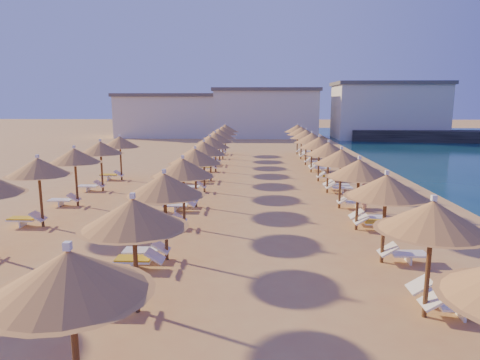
{
  "coord_description": "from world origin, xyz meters",
  "views": [
    {
      "loc": [
        -0.7,
        -18.18,
        5.42
      ],
      "look_at": [
        -1.47,
        4.0,
        1.3
      ],
      "focal_mm": 32.0,
      "sensor_mm": 36.0,
      "label": 1
    }
  ],
  "objects_px": {
    "parasol_row_east": "(334,153)",
    "beachgoer_c": "(370,184)",
    "beachgoer_a": "(364,195)",
    "jetty": "(468,137)",
    "parasol_row_west": "(200,153)"
  },
  "relations": [
    {
      "from": "jetty",
      "to": "beachgoer_a",
      "type": "height_order",
      "value": "beachgoer_a"
    },
    {
      "from": "jetty",
      "to": "parasol_row_east",
      "type": "bearing_deg",
      "value": -115.87
    },
    {
      "from": "jetty",
      "to": "parasol_row_west",
      "type": "distance_m",
      "value": 46.62
    },
    {
      "from": "beachgoer_a",
      "to": "beachgoer_c",
      "type": "relative_size",
      "value": 1.0
    },
    {
      "from": "parasol_row_east",
      "to": "beachgoer_c",
      "type": "distance_m",
      "value": 2.68
    },
    {
      "from": "parasol_row_west",
      "to": "beachgoer_c",
      "type": "height_order",
      "value": "parasol_row_west"
    },
    {
      "from": "beachgoer_a",
      "to": "beachgoer_c",
      "type": "height_order",
      "value": "beachgoer_c"
    },
    {
      "from": "parasol_row_west",
      "to": "beachgoer_a",
      "type": "height_order",
      "value": "parasol_row_west"
    },
    {
      "from": "parasol_row_east",
      "to": "beachgoer_a",
      "type": "height_order",
      "value": "parasol_row_east"
    },
    {
      "from": "parasol_row_east",
      "to": "parasol_row_west",
      "type": "bearing_deg",
      "value": 180.0
    },
    {
      "from": "beachgoer_c",
      "to": "parasol_row_west",
      "type": "bearing_deg",
      "value": -143.54
    },
    {
      "from": "parasol_row_east",
      "to": "beachgoer_c",
      "type": "bearing_deg",
      "value": 4.47
    },
    {
      "from": "parasol_row_east",
      "to": "parasol_row_west",
      "type": "distance_m",
      "value": 7.37
    },
    {
      "from": "jetty",
      "to": "beachgoer_a",
      "type": "xyz_separation_m",
      "value": [
        -23.02,
        -37.36,
        0.15
      ]
    },
    {
      "from": "jetty",
      "to": "beachgoer_c",
      "type": "height_order",
      "value": "beachgoer_c"
    }
  ]
}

